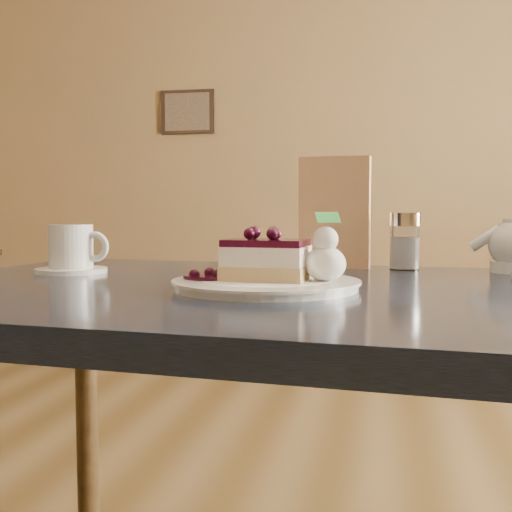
% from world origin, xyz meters
% --- Properties ---
extents(main_table, '(1.17, 0.84, 0.69)m').
position_xyz_m(main_table, '(0.14, 0.12, 0.62)').
color(main_table, '#1A2339').
rests_on(main_table, ground).
extents(dessert_plate, '(0.25, 0.25, 0.01)m').
position_xyz_m(dessert_plate, '(0.13, 0.07, 0.70)').
color(dessert_plate, white).
rests_on(dessert_plate, main_table).
extents(cheesecake_slice, '(0.12, 0.09, 0.06)m').
position_xyz_m(cheesecake_slice, '(0.13, 0.07, 0.73)').
color(cheesecake_slice, '#DABD71').
rests_on(cheesecake_slice, dessert_plate).
extents(whipped_cream, '(0.06, 0.06, 0.05)m').
position_xyz_m(whipped_cream, '(0.21, 0.07, 0.73)').
color(whipped_cream, white).
rests_on(whipped_cream, dessert_plate).
extents(berry_sauce, '(0.07, 0.07, 0.01)m').
position_xyz_m(berry_sauce, '(0.05, 0.08, 0.71)').
color(berry_sauce, black).
rests_on(berry_sauce, dessert_plate).
extents(coffee_set, '(0.13, 0.12, 0.08)m').
position_xyz_m(coffee_set, '(-0.23, 0.23, 0.73)').
color(coffee_set, white).
rests_on(coffee_set, main_table).
extents(menu_card, '(0.13, 0.04, 0.20)m').
position_xyz_m(menu_card, '(0.20, 0.41, 0.80)').
color(menu_card, beige).
rests_on(menu_card, main_table).
extents(sugar_shaker, '(0.06, 0.06, 0.10)m').
position_xyz_m(sugar_shaker, '(0.32, 0.39, 0.75)').
color(sugar_shaker, white).
rests_on(sugar_shaker, main_table).
extents(napkin_stack, '(0.12, 0.12, 0.05)m').
position_xyz_m(napkin_stack, '(0.08, 0.38, 0.72)').
color(napkin_stack, white).
rests_on(napkin_stack, main_table).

